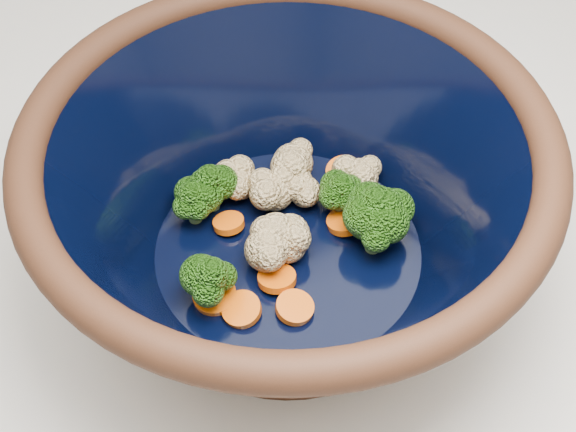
% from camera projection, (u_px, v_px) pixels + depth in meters
% --- Properties ---
extents(mixing_bowl, '(0.45, 0.45, 0.16)m').
position_uv_depth(mixing_bowl, '(288.00, 202.00, 0.58)').
color(mixing_bowl, black).
rests_on(mixing_bowl, counter).
extents(vegetable_pile, '(0.19, 0.15, 0.06)m').
position_uv_depth(vegetable_pile, '(303.00, 212.00, 0.62)').
color(vegetable_pile, '#608442').
rests_on(vegetable_pile, mixing_bowl).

